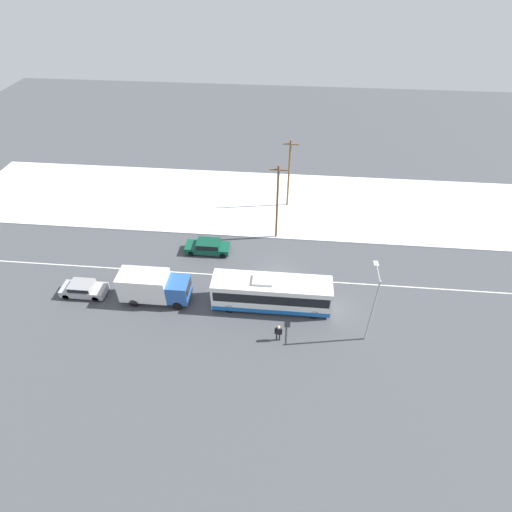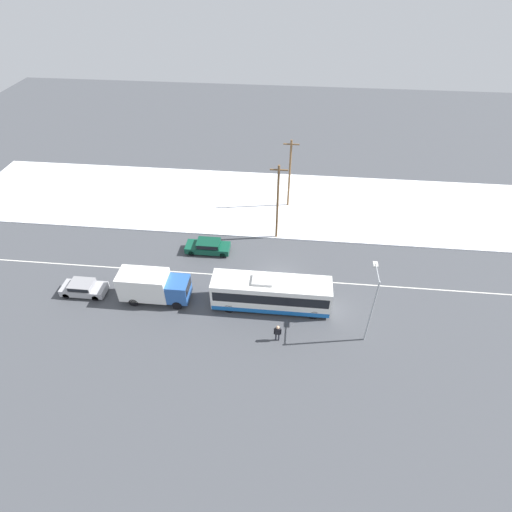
{
  "view_description": "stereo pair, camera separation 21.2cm",
  "coord_description": "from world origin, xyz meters",
  "px_view_note": "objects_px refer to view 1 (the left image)",
  "views": [
    {
      "loc": [
        0.46,
        -28.73,
        27.17
      ],
      "look_at": [
        -2.37,
        1.6,
        1.4
      ],
      "focal_mm": 28.0,
      "sensor_mm": 36.0,
      "label": 1
    },
    {
      "loc": [
        0.67,
        -28.71,
        27.17
      ],
      "look_at": [
        -2.37,
        1.6,
        1.4
      ],
      "focal_mm": 28.0,
      "sensor_mm": 36.0,
      "label": 2
    }
  ],
  "objects_px": {
    "city_bus": "(271,293)",
    "sedan_car": "(208,246)",
    "box_truck": "(153,286)",
    "utility_pole_snowlot": "(289,173)",
    "parked_car_near_truck": "(83,288)",
    "pedestrian_at_stop": "(278,332)",
    "streetlamp": "(373,299)",
    "utility_pole_roadside": "(277,202)"
  },
  "relations": [
    {
      "from": "city_bus",
      "to": "sedan_car",
      "type": "xyz_separation_m",
      "value": [
        -7.16,
        7.09,
        -0.82
      ]
    },
    {
      "from": "box_truck",
      "to": "utility_pole_snowlot",
      "type": "distance_m",
      "value": 20.95
    },
    {
      "from": "city_bus",
      "to": "box_truck",
      "type": "distance_m",
      "value": 10.78
    },
    {
      "from": "parked_car_near_truck",
      "to": "utility_pole_snowlot",
      "type": "height_order",
      "value": "utility_pole_snowlot"
    },
    {
      "from": "utility_pole_snowlot",
      "to": "pedestrian_at_stop",
      "type": "bearing_deg",
      "value": -90.2
    },
    {
      "from": "box_truck",
      "to": "utility_pole_snowlot",
      "type": "xyz_separation_m",
      "value": [
        11.68,
        17.16,
        2.79
      ]
    },
    {
      "from": "city_bus",
      "to": "parked_car_near_truck",
      "type": "distance_m",
      "value": 17.66
    },
    {
      "from": "box_truck",
      "to": "pedestrian_at_stop",
      "type": "bearing_deg",
      "value": -17.51
    },
    {
      "from": "pedestrian_at_stop",
      "to": "utility_pole_snowlot",
      "type": "bearing_deg",
      "value": 89.8
    },
    {
      "from": "sedan_car",
      "to": "utility_pole_snowlot",
      "type": "bearing_deg",
      "value": -129.29
    },
    {
      "from": "parked_car_near_truck",
      "to": "pedestrian_at_stop",
      "type": "xyz_separation_m",
      "value": [
        18.47,
        -3.69,
        0.34
      ]
    },
    {
      "from": "sedan_car",
      "to": "streetlamp",
      "type": "distance_m",
      "value": 18.43
    },
    {
      "from": "utility_pole_roadside",
      "to": "pedestrian_at_stop",
      "type": "bearing_deg",
      "value": -86.16
    },
    {
      "from": "box_truck",
      "to": "sedan_car",
      "type": "bearing_deg",
      "value": 63.64
    },
    {
      "from": "city_bus",
      "to": "parked_car_near_truck",
      "type": "relative_size",
      "value": 2.56
    },
    {
      "from": "utility_pole_roadside",
      "to": "streetlamp",
      "type": "bearing_deg",
      "value": -57.47
    },
    {
      "from": "parked_car_near_truck",
      "to": "utility_pole_roadside",
      "type": "height_order",
      "value": "utility_pole_roadside"
    },
    {
      "from": "city_bus",
      "to": "utility_pole_roadside",
      "type": "bearing_deg",
      "value": 90.68
    },
    {
      "from": "city_bus",
      "to": "box_truck",
      "type": "bearing_deg",
      "value": -178.83
    },
    {
      "from": "sedan_car",
      "to": "utility_pole_snowlot",
      "type": "xyz_separation_m",
      "value": [
        8.06,
        9.85,
        3.7
      ]
    },
    {
      "from": "sedan_car",
      "to": "pedestrian_at_stop",
      "type": "xyz_separation_m",
      "value": [
        7.99,
        -10.97,
        0.32
      ]
    },
    {
      "from": "utility_pole_snowlot",
      "to": "utility_pole_roadside",
      "type": "bearing_deg",
      "value": -98.87
    },
    {
      "from": "utility_pole_roadside",
      "to": "utility_pole_snowlot",
      "type": "height_order",
      "value": "utility_pole_roadside"
    },
    {
      "from": "pedestrian_at_stop",
      "to": "utility_pole_snowlot",
      "type": "height_order",
      "value": "utility_pole_snowlot"
    },
    {
      "from": "sedan_car",
      "to": "box_truck",
      "type": "bearing_deg",
      "value": 63.64
    },
    {
      "from": "pedestrian_at_stop",
      "to": "city_bus",
      "type": "bearing_deg",
      "value": 102.11
    },
    {
      "from": "city_bus",
      "to": "streetlamp",
      "type": "height_order",
      "value": "streetlamp"
    },
    {
      "from": "sedan_car",
      "to": "parked_car_near_truck",
      "type": "bearing_deg",
      "value": 34.78
    },
    {
      "from": "city_bus",
      "to": "utility_pole_roadside",
      "type": "relative_size",
      "value": 1.2
    },
    {
      "from": "streetlamp",
      "to": "utility_pole_snowlot",
      "type": "bearing_deg",
      "value": 110.32
    },
    {
      "from": "box_truck",
      "to": "pedestrian_at_stop",
      "type": "height_order",
      "value": "box_truck"
    },
    {
      "from": "sedan_car",
      "to": "utility_pole_roadside",
      "type": "distance_m",
      "value": 8.65
    },
    {
      "from": "sedan_car",
      "to": "streetlamp",
      "type": "relative_size",
      "value": 0.69
    },
    {
      "from": "streetlamp",
      "to": "utility_pole_roadside",
      "type": "height_order",
      "value": "utility_pole_roadside"
    },
    {
      "from": "parked_car_near_truck",
      "to": "streetlamp",
      "type": "xyz_separation_m",
      "value": [
        25.77,
        -2.39,
        3.58
      ]
    },
    {
      "from": "sedan_car",
      "to": "parked_car_near_truck",
      "type": "relative_size",
      "value": 1.12
    },
    {
      "from": "parked_car_near_truck",
      "to": "utility_pole_roadside",
      "type": "distance_m",
      "value": 20.81
    },
    {
      "from": "parked_car_near_truck",
      "to": "utility_pole_roadside",
      "type": "xyz_separation_m",
      "value": [
        17.51,
        10.55,
        3.85
      ]
    },
    {
      "from": "city_bus",
      "to": "sedan_car",
      "type": "bearing_deg",
      "value": 135.27
    },
    {
      "from": "box_truck",
      "to": "utility_pole_snowlot",
      "type": "relative_size",
      "value": 0.74
    },
    {
      "from": "city_bus",
      "to": "streetlamp",
      "type": "relative_size",
      "value": 1.56
    },
    {
      "from": "sedan_car",
      "to": "pedestrian_at_stop",
      "type": "distance_m",
      "value": 13.58
    }
  ]
}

